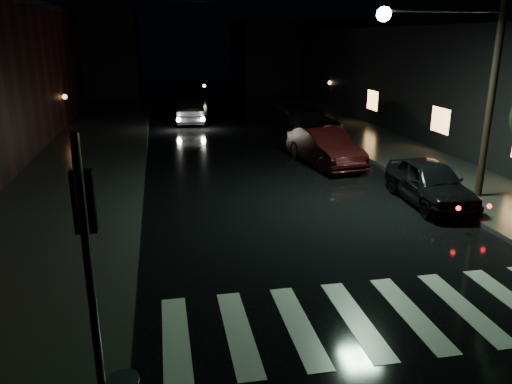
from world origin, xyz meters
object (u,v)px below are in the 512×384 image
parked_car_a (430,182)px  parked_car_d (315,122)px  parked_car_c (310,123)px  oncoming_car (191,111)px  parked_car_b (325,147)px

parked_car_a → parked_car_d: bearing=93.2°
parked_car_c → parked_car_d: bearing=23.0°
parked_car_d → oncoming_car: 8.60m
parked_car_b → oncoming_car: 13.46m
parked_car_a → parked_car_d: size_ratio=0.92×
parked_car_b → parked_car_c: 7.32m
parked_car_c → oncoming_car: bearing=146.4°
oncoming_car → parked_car_d: bearing=146.8°
parked_car_b → oncoming_car: bearing=104.3°
parked_car_a → parked_car_b: parked_car_b is taller
parked_car_c → parked_car_d: parked_car_c is taller
parked_car_a → parked_car_d: parked_car_a is taller
parked_car_a → parked_car_d: (-0.01, 13.02, -0.09)m
parked_car_c → parked_car_d: 0.30m
parked_car_d → oncoming_car: (-6.83, 5.23, 0.14)m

